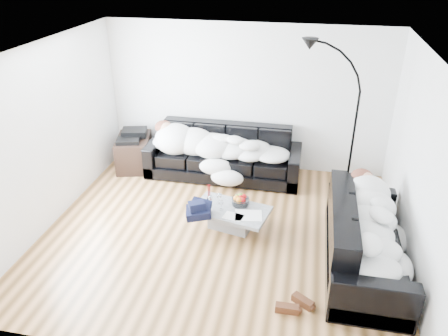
% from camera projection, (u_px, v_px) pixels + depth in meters
% --- Properties ---
extents(ground, '(5.00, 5.00, 0.00)m').
position_uv_depth(ground, '(220.00, 232.00, 6.35)').
color(ground, brown).
rests_on(ground, ground).
extents(wall_back, '(5.00, 0.02, 2.60)m').
position_uv_depth(wall_back, '(246.00, 98.00, 7.71)').
color(wall_back, silver).
rests_on(wall_back, ground).
extents(wall_left, '(0.02, 4.50, 2.60)m').
position_uv_depth(wall_left, '(48.00, 136.00, 6.20)').
color(wall_left, silver).
rests_on(wall_left, ground).
extents(wall_right, '(0.02, 4.50, 2.60)m').
position_uv_depth(wall_right, '(420.00, 169.00, 5.30)').
color(wall_right, silver).
rests_on(wall_right, ground).
extents(ceiling, '(5.00, 5.00, 0.00)m').
position_uv_depth(ceiling, '(219.00, 52.00, 5.15)').
color(ceiling, white).
rests_on(ceiling, ground).
extents(sofa_back, '(2.70, 0.94, 0.88)m').
position_uv_depth(sofa_back, '(223.00, 153.00, 7.71)').
color(sofa_back, black).
rests_on(sofa_back, ground).
extents(sofa_right, '(0.95, 2.21, 0.89)m').
position_uv_depth(sofa_right, '(367.00, 237.00, 5.50)').
color(sofa_right, black).
rests_on(sofa_right, ground).
extents(sleeper_back, '(2.29, 0.79, 0.46)m').
position_uv_depth(sleeper_back, '(223.00, 143.00, 7.57)').
color(sleeper_back, silver).
rests_on(sleeper_back, sofa_back).
extents(sleeper_right, '(0.80, 1.89, 0.46)m').
position_uv_depth(sleeper_right, '(369.00, 223.00, 5.41)').
color(sleeper_right, silver).
rests_on(sleeper_right, sofa_right).
extents(teal_cushion, '(0.42, 0.38, 0.20)m').
position_uv_depth(teal_cushion, '(361.00, 191.00, 5.98)').
color(teal_cushion, '#0A4047').
rests_on(teal_cushion, sofa_right).
extents(coffee_table, '(1.19, 0.85, 0.32)m').
position_uv_depth(coffee_table, '(231.00, 218.00, 6.39)').
color(coffee_table, '#939699').
rests_on(coffee_table, ground).
extents(fruit_bowl, '(0.28, 0.28, 0.16)m').
position_uv_depth(fruit_bowl, '(241.00, 200.00, 6.40)').
color(fruit_bowl, white).
rests_on(fruit_bowl, coffee_table).
extents(wine_glass_a, '(0.08, 0.08, 0.18)m').
position_uv_depth(wine_glass_a, '(219.00, 198.00, 6.41)').
color(wine_glass_a, white).
rests_on(wine_glass_a, coffee_table).
extents(wine_glass_b, '(0.08, 0.08, 0.17)m').
position_uv_depth(wine_glass_b, '(210.00, 201.00, 6.36)').
color(wine_glass_b, white).
rests_on(wine_glass_b, coffee_table).
extents(wine_glass_c, '(0.07, 0.07, 0.17)m').
position_uv_depth(wine_glass_c, '(221.00, 205.00, 6.26)').
color(wine_glass_c, white).
rests_on(wine_glass_c, coffee_table).
extents(candle_left, '(0.05, 0.05, 0.24)m').
position_uv_depth(candle_left, '(208.00, 192.00, 6.51)').
color(candle_left, maroon).
rests_on(candle_left, coffee_table).
extents(candle_right, '(0.05, 0.05, 0.24)m').
position_uv_depth(candle_right, '(210.00, 192.00, 6.52)').
color(candle_right, maroon).
rests_on(candle_right, coffee_table).
extents(newspaper_a, '(0.42, 0.35, 0.01)m').
position_uv_depth(newspaper_a, '(248.00, 215.00, 6.16)').
color(newspaper_a, silver).
rests_on(newspaper_a, coffee_table).
extents(newspaper_b, '(0.31, 0.25, 0.01)m').
position_uv_depth(newspaper_b, '(233.00, 216.00, 6.14)').
color(newspaper_b, silver).
rests_on(newspaper_b, coffee_table).
extents(navy_jacket, '(0.43, 0.39, 0.18)m').
position_uv_depth(navy_jacket, '(200.00, 204.00, 6.11)').
color(navy_jacket, black).
rests_on(navy_jacket, coffee_table).
extents(shoes, '(0.51, 0.41, 0.10)m').
position_uv_depth(shoes, '(295.00, 305.00, 5.00)').
color(shoes, '#472311').
rests_on(shoes, ground).
extents(av_cabinet, '(0.77, 0.96, 0.58)m').
position_uv_depth(av_cabinet, '(134.00, 152.00, 8.08)').
color(av_cabinet, black).
rests_on(av_cabinet, ground).
extents(stereo, '(0.51, 0.44, 0.13)m').
position_uv_depth(stereo, '(132.00, 135.00, 7.92)').
color(stereo, black).
rests_on(stereo, av_cabinet).
extents(floor_lamp, '(0.82, 0.33, 2.25)m').
position_uv_depth(floor_lamp, '(353.00, 137.00, 6.63)').
color(floor_lamp, black).
rests_on(floor_lamp, ground).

